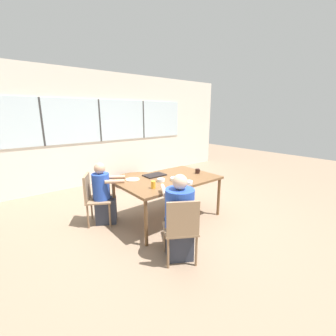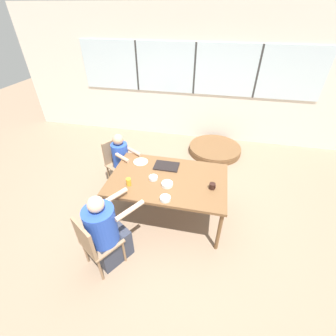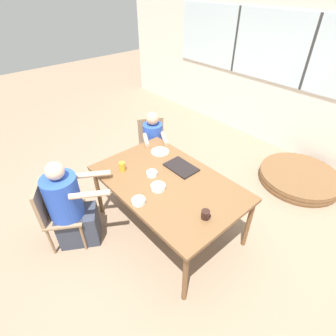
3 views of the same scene
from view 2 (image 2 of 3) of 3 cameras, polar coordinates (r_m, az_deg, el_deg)
The scene contains 15 objects.
ground_plane at distance 3.68m, azimuth 0.00°, elevation -11.47°, with size 16.00×16.00×0.00m, color #8C725B.
wall_back_with_windows at distance 5.38m, azimuth 6.69°, elevation 21.74°, with size 8.40×0.08×2.80m.
dining_table at distance 3.22m, azimuth 0.00°, elevation -3.35°, with size 1.65×1.06×0.72m.
chair_for_woman_green_shirt at distance 2.86m, azimuth -18.34°, elevation -17.31°, with size 0.55×0.55×0.84m.
chair_for_man_blue_shirt at distance 4.10m, azimuth -12.92°, elevation 2.24°, with size 0.55×0.55×0.84m.
person_woman_green_shirt at distance 2.91m, azimuth -15.33°, elevation -15.78°, with size 0.64×0.73×1.10m.
person_man_blue_shirt at distance 4.00m, azimuth -11.45°, elevation 1.01°, with size 0.57×0.49×1.03m.
food_tray_dark at distance 3.41m, azimuth -0.39°, elevation 0.50°, with size 0.37×0.25×0.02m.
coffee_mug at distance 3.05m, azimuth 11.20°, elevation -4.53°, with size 0.09×0.08×0.08m.
juice_glass at distance 3.08m, azimuth -9.98°, elevation -3.52°, with size 0.07×0.07×0.11m.
bowl_white_shallow at distance 3.16m, azimuth -3.76°, elevation -2.51°, with size 0.12×0.12×0.05m.
bowl_cereal at distance 3.05m, azimuth -0.21°, elevation -4.13°, with size 0.15×0.15×0.05m.
bowl_fruit at distance 2.84m, azimuth -0.70°, elevation -7.73°, with size 0.13×0.13×0.05m.
plate_tortillas at distance 3.54m, azimuth -6.94°, elevation 1.59°, with size 0.23×0.23×0.01m.
folded_table_stack at distance 5.21m, azimuth 11.76°, elevation 4.70°, with size 1.15×1.15×0.15m.
Camera 2 is at (0.53, -2.44, 2.70)m, focal length 24.00 mm.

